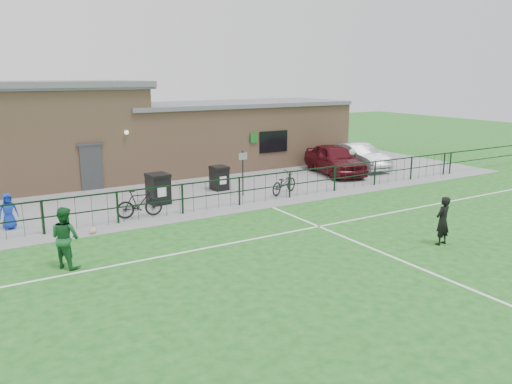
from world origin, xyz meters
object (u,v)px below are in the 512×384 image
wheelie_bin_left (158,190)px  outfield_player (65,237)px  car_maroon (335,159)px  bicycle_d (139,204)px  wheelie_bin_right (219,179)px  bicycle_e (284,183)px  spectator_child (8,211)px  car_silver (358,156)px  ball_ground (93,231)px  sign_post (243,173)px

wheelie_bin_left → outfield_player: 7.12m
car_maroon → bicycle_d: car_maroon is taller
wheelie_bin_right → bicycle_d: (-4.65, -2.60, 0.01)m
bicycle_e → spectator_child: (-11.14, 0.48, 0.14)m
wheelie_bin_left → bicycle_d: wheelie_bin_left is taller
wheelie_bin_left → wheelie_bin_right: (3.33, 1.00, -0.08)m
bicycle_d → bicycle_e: bearing=-81.2°
car_silver → ball_ground: car_silver is taller
car_maroon → outfield_player: (-15.01, -6.61, 0.05)m
bicycle_e → car_silver: bearing=-91.7°
car_maroon → bicycle_e: (-4.90, -2.41, -0.31)m
wheelie_bin_right → car_maroon: bearing=-0.6°
wheelie_bin_left → sign_post: (3.71, -0.57, 0.41)m
wheelie_bin_left → car_maroon: car_maroon is taller
car_maroon → bicycle_d: 12.03m
bicycle_e → ball_ground: size_ratio=7.93×
sign_post → bicycle_e: bearing=-19.8°
wheelie_bin_right → bicycle_d: 5.33m
bicycle_e → outfield_player: bearing=88.3°
wheelie_bin_right → spectator_child: (-9.00, -1.72, 0.12)m
wheelie_bin_right → car_maroon: 7.05m
wheelie_bin_right → outfield_player: (-7.97, -6.39, 0.34)m
car_silver → bicycle_e: 7.66m
outfield_player → ball_ground: 3.05m
spectator_child → car_maroon: bearing=2.5°
car_maroon → ball_ground: car_maroon is taller
wheelie_bin_left → bicycle_d: (-1.32, -1.60, -0.07)m
wheelie_bin_right → spectator_child: spectator_child is taller
bicycle_e → bicycle_d: bearing=69.2°
car_silver → spectator_child: (-18.21, -2.46, -0.08)m
spectator_child → outfield_player: size_ratio=0.73×
wheelie_bin_left → car_maroon: bearing=1.4°
bicycle_d → spectator_child: size_ratio=1.37×
sign_post → ball_ground: (-7.04, -2.18, -0.90)m
wheelie_bin_right → spectator_child: 9.17m
wheelie_bin_right → car_maroon: car_maroon is taller
ball_ground → wheelie_bin_right: bearing=29.4°
bicycle_d → outfield_player: (-3.32, -3.79, 0.33)m
wheelie_bin_right → car_maroon: size_ratio=0.22×
bicycle_d → car_silver: bearing=-71.1°
spectator_child → ball_ground: size_ratio=5.38×
car_silver → bicycle_d: bearing=-161.8°
spectator_child → wheelie_bin_left: bearing=2.8°
bicycle_d → ball_ground: bicycle_d is taller
sign_post → spectator_child: 9.39m
sign_post → car_silver: 9.13m
wheelie_bin_left → ball_ground: 4.34m
wheelie_bin_left → car_silver: bearing=2.6°
bicycle_d → ball_ground: size_ratio=7.36×
bicycle_e → spectator_child: bearing=63.3°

